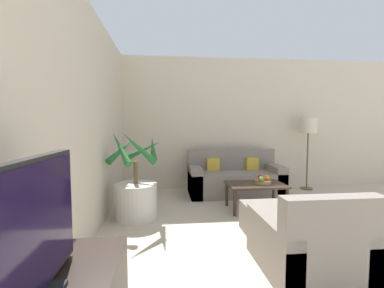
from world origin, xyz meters
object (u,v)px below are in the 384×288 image
at_px(potted_palm, 136,193).
at_px(apple_red, 260,177).
at_px(floor_lamp, 308,129).
at_px(television, 27,235).
at_px(apple_green, 261,179).
at_px(armchair, 308,244).
at_px(orange_fruit, 267,177).
at_px(ottoman, 271,219).
at_px(sofa_loveseat, 235,179).
at_px(coffee_table, 256,187).
at_px(fruit_bowl, 263,182).

relative_size(potted_palm, apple_red, 15.91).
bearing_deg(floor_lamp, television, -130.85).
height_order(apple_green, armchair, armchair).
xyz_separation_m(orange_fruit, ottoman, (-0.28, -0.83, -0.34)).
distance_m(sofa_loveseat, apple_red, 0.95).
bearing_deg(orange_fruit, apple_green, -149.82).
bearing_deg(ottoman, apple_green, 77.93).
bearing_deg(sofa_loveseat, coffee_table, -85.41).
distance_m(apple_red, ottoman, 0.96).
height_order(potted_palm, apple_green, potted_palm).
bearing_deg(floor_lamp, apple_green, -139.68).
distance_m(floor_lamp, fruit_bowl, 1.99).
relative_size(floor_lamp, apple_green, 20.19).
xyz_separation_m(floor_lamp, apple_green, (-1.45, -1.23, -0.73)).
xyz_separation_m(television, armchair, (1.78, 1.12, -0.66)).
relative_size(coffee_table, apple_red, 11.12).
xyz_separation_m(sofa_loveseat, ottoman, (-0.04, -1.79, -0.11)).
relative_size(apple_red, ottoman, 0.12).
bearing_deg(armchair, coffee_table, 85.72).
xyz_separation_m(television, coffee_table, (1.91, 2.81, -0.55)).
distance_m(potted_palm, apple_green, 1.87).
xyz_separation_m(television, ottoman, (1.80, 1.95, -0.73)).
bearing_deg(orange_fruit, fruit_bowl, -178.79).
distance_m(potted_palm, apple_red, 1.90).
relative_size(sofa_loveseat, ottoman, 2.63).
bearing_deg(television, potted_palm, 87.81).
bearing_deg(ottoman, apple_red, 77.75).
bearing_deg(potted_palm, apple_green, 2.23).
relative_size(floor_lamp, fruit_bowl, 5.84).
bearing_deg(sofa_loveseat, apple_green, -83.03).
bearing_deg(orange_fruit, ottoman, -108.50).
distance_m(potted_palm, coffee_table, 1.81).
distance_m(potted_palm, armchair, 2.27).
height_order(coffee_table, orange_fruit, orange_fruit).
xyz_separation_m(apple_red, apple_green, (-0.03, -0.11, -0.00)).
height_order(sofa_loveseat, orange_fruit, sofa_loveseat).
bearing_deg(floor_lamp, fruit_bowl, -140.20).
relative_size(television, coffee_table, 0.90).
relative_size(television, armchair, 0.90).
distance_m(potted_palm, sofa_loveseat, 2.05).
distance_m(potted_palm, ottoman, 1.84).
bearing_deg(coffee_table, potted_palm, -174.65).
height_order(television, armchair, television).
xyz_separation_m(coffee_table, armchair, (-0.13, -1.69, -0.10)).
distance_m(coffee_table, fruit_bowl, 0.14).
bearing_deg(armchair, floor_lamp, 60.01).
relative_size(television, sofa_loveseat, 0.45).
distance_m(fruit_bowl, ottoman, 0.90).
distance_m(fruit_bowl, apple_green, 0.11).
xyz_separation_m(floor_lamp, ottoman, (-1.62, -2.00, -1.06)).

